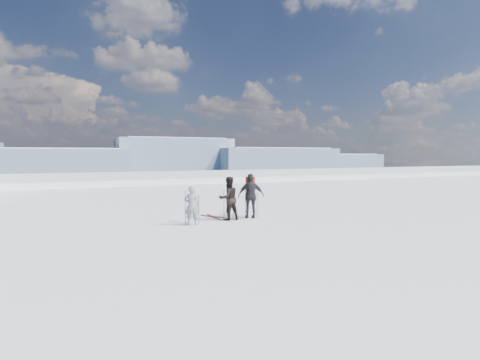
# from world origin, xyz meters

# --- Properties ---
(lake_basin) EXTENTS (820.00, 820.00, 71.62)m
(lake_basin) POSITION_xyz_m (0.00, 30.00, -6.50)
(lake_basin) COLOR white
(lake_basin) RESTS_ON ground
(far_mountain_range) EXTENTS (770.00, 110.00, 53.00)m
(far_mountain_range) POSITION_xyz_m (29.60, 454.78, -7.19)
(far_mountain_range) COLOR slate
(far_mountain_range) RESTS_ON ground
(skier_grey) EXTENTS (0.65, 0.54, 1.53)m
(skier_grey) POSITION_xyz_m (-3.74, 2.68, 0.77)
(skier_grey) COLOR gray
(skier_grey) RESTS_ON ground
(skier_dark) EXTENTS (0.97, 0.80, 1.82)m
(skier_dark) POSITION_xyz_m (-2.03, 3.17, 0.91)
(skier_dark) COLOR black
(skier_dark) RESTS_ON ground
(skier_pack) EXTENTS (1.22, 0.79, 1.92)m
(skier_pack) POSITION_xyz_m (-0.96, 3.24, 0.96)
(skier_pack) COLOR black
(skier_pack) RESTS_ON ground
(backpack) EXTENTS (0.46, 0.34, 0.59)m
(backpack) POSITION_xyz_m (-0.89, 3.47, 2.22)
(backpack) COLOR red
(backpack) RESTS_ON skier_pack
(ski_poles) EXTENTS (3.34, 0.65, 1.37)m
(ski_poles) POSITION_xyz_m (-2.30, 2.96, 0.61)
(ski_poles) COLOR black
(ski_poles) RESTS_ON ground
(skis_loose) EXTENTS (1.07, 1.70, 0.03)m
(skis_loose) POSITION_xyz_m (-2.33, 3.99, 0.01)
(skis_loose) COLOR black
(skis_loose) RESTS_ON ground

